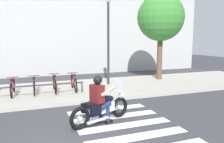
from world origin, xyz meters
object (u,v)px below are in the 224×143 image
rider (99,96)px  street_lamp (108,34)px  bicycle_1 (13,87)px  bike_rack (35,86)px  bicycle_4 (74,83)px  motorcycle (102,108)px  tree_near_rack (161,18)px  bicycle_3 (55,84)px  bicycle_2 (34,86)px

rider → street_lamp: size_ratio=0.32×
bicycle_1 → bike_rack: bicycle_1 is taller
rider → bicycle_4: 3.96m
motorcycle → rider: 0.38m
bicycle_4 → street_lamp: street_lamp is taller
street_lamp → tree_near_rack: bearing=6.9°
motorcycle → bike_rack: motorcycle is taller
rider → motorcycle: bearing=18.9°
bicycle_3 → bicycle_4: bearing=0.0°
bicycle_3 → tree_near_rack: 6.94m
street_lamp → tree_near_rack: 3.44m
bicycle_1 → bike_rack: 1.02m
bike_rack → street_lamp: (3.65, 1.28, 2.16)m
tree_near_rack → bicycle_2: bearing=-170.8°
bicycle_1 → bicycle_4: 2.57m
bike_rack → tree_near_rack: size_ratio=0.80×
bike_rack → bicycle_4: bearing=17.9°
street_lamp → bicycle_1: bearing=-170.9°
bicycle_2 → bike_rack: bearing=-90.0°
street_lamp → tree_near_rack: tree_near_rack is taller
bicycle_2 → rider: bearing=-66.7°
tree_near_rack → bicycle_4: bearing=-167.8°
bicycle_1 → street_lamp: street_lamp is taller
bicycle_4 → tree_near_rack: bearing=12.2°
bicycle_1 → tree_near_rack: tree_near_rack is taller
rider → bicycle_1: 4.72m
bicycle_1 → street_lamp: bearing=9.1°
motorcycle → street_lamp: street_lamp is taller
tree_near_rack → bicycle_1: bearing=-171.8°
bicycle_2 → street_lamp: bearing=11.2°
bicycle_1 → bicycle_4: size_ratio=0.98×
motorcycle → bicycle_3: 4.03m
rider → bicycle_4: rider is taller
tree_near_rack → bike_rack: bearing=-166.4°
rider → bicycle_2: (-1.70, 3.95, -0.34)m
rider → bicycle_2: 4.31m
motorcycle → tree_near_rack: (5.17, 5.05, 3.18)m
bicycle_3 → tree_near_rack: tree_near_rack is taller
bike_rack → bicycle_2: bearing=90.0°
bicycle_2 → tree_near_rack: bearing=9.2°
bicycle_2 → bicycle_3: bicycle_3 is taller
bicycle_3 → tree_near_rack: size_ratio=0.34×
motorcycle → street_lamp: size_ratio=0.45×
bicycle_3 → motorcycle: bearing=-76.8°
motorcycle → bicycle_4: size_ratio=1.23×
bicycle_2 → tree_near_rack: (6.94, 1.13, 3.16)m
bicycle_2 → tree_near_rack: tree_near_rack is taller
bicycle_2 → tree_near_rack: 7.71m
bicycle_3 → bicycle_4: size_ratio=1.01×
rider → bicycle_3: rider is taller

